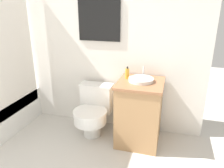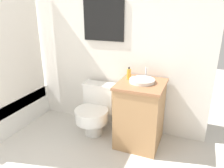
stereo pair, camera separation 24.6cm
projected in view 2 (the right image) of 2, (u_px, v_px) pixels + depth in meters
name	position (u px, v px, depth m)	size (l,w,h in m)	color
wall_back	(79.00, 34.00, 2.96)	(3.53, 0.07, 2.50)	white
toilet	(96.00, 109.00, 2.87)	(0.43, 0.57, 0.65)	white
vanity	(140.00, 114.00, 2.62)	(0.53, 0.57, 0.79)	#AD7F51
sink	(142.00, 81.00, 2.50)	(0.29, 0.33, 0.13)	white
soap_bottle	(129.00, 74.00, 2.60)	(0.05, 0.05, 0.15)	gold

